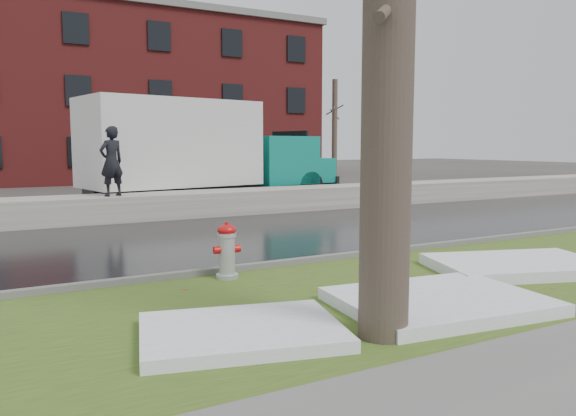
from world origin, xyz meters
TOP-DOWN VIEW (x-y plane):
  - ground at (0.00, 0.00)m, footprint 120.00×120.00m
  - verge at (0.00, -1.25)m, footprint 60.00×4.50m
  - road at (0.00, 4.50)m, footprint 60.00×7.00m
  - parking_lot at (0.00, 13.00)m, footprint 60.00×9.00m
  - curb at (0.00, 1.00)m, footprint 60.00×0.15m
  - snowbank at (0.00, 8.70)m, footprint 60.00×1.60m
  - brick_building at (2.00, 30.00)m, footprint 26.00×12.00m
  - bg_tree_right at (16.00, 24.00)m, footprint 1.40×1.62m
  - fire_hydrant at (-1.62, 0.61)m, footprint 0.45×0.39m
  - tree at (-1.16, -2.81)m, footprint 1.37×1.51m
  - box_truck at (1.86, 11.15)m, footprint 11.17×4.12m
  - worker at (-1.78, 8.44)m, footprint 0.83×0.69m
  - snow_patch_near at (0.21, -2.27)m, footprint 2.81×2.28m
  - snow_patch_far at (-2.57, -2.08)m, footprint 2.52×2.08m
  - snow_patch_side at (2.95, -1.29)m, footprint 3.22×2.59m

SIDE VIEW (x-z plane):
  - ground at x=0.00m, z-range 0.00..0.00m
  - road at x=0.00m, z-range 0.00..0.03m
  - parking_lot at x=0.00m, z-range 0.00..0.03m
  - verge at x=0.00m, z-range 0.00..0.04m
  - curb at x=0.00m, z-range 0.00..0.14m
  - snow_patch_far at x=-2.57m, z-range 0.04..0.18m
  - snow_patch_near at x=0.21m, z-range 0.04..0.20m
  - snow_patch_side at x=2.95m, z-range 0.04..0.22m
  - snowbank at x=0.00m, z-range 0.00..0.75m
  - fire_hydrant at x=-1.62m, z-range 0.07..0.99m
  - worker at x=-1.78m, z-range 0.75..2.70m
  - box_truck at x=1.86m, z-range 0.11..3.79m
  - bg_tree_right at x=16.00m, z-range 0.08..6.58m
  - tree at x=-1.16m, z-range 0.07..7.03m
  - brick_building at x=2.00m, z-range 0.00..10.00m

